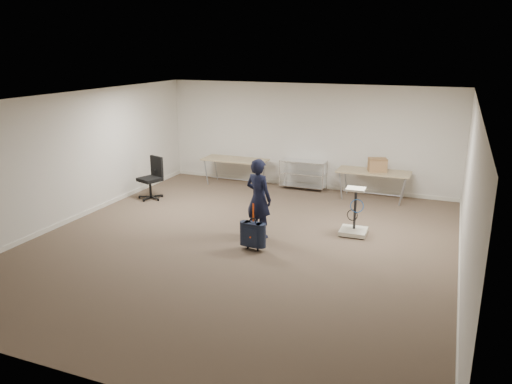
% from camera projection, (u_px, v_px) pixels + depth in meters
% --- Properties ---
extents(ground, '(9.00, 9.00, 0.00)m').
position_uv_depth(ground, '(241.00, 243.00, 9.81)').
color(ground, '#4C3A2E').
rests_on(ground, ground).
extents(room_shell, '(8.00, 9.00, 9.00)m').
position_uv_depth(room_shell, '(266.00, 219.00, 11.02)').
color(room_shell, beige).
rests_on(room_shell, ground).
extents(folding_table_left, '(1.80, 0.75, 0.73)m').
position_uv_depth(folding_table_left, '(235.00, 161.00, 13.82)').
color(folding_table_left, '#8C7655').
rests_on(folding_table_left, ground).
extents(folding_table_right, '(1.80, 0.75, 0.73)m').
position_uv_depth(folding_table_right, '(374.00, 173.00, 12.46)').
color(folding_table_right, '#8C7655').
rests_on(folding_table_right, ground).
extents(wire_shelf, '(1.22, 0.47, 0.80)m').
position_uv_depth(wire_shelf, '(303.00, 173.00, 13.43)').
color(wire_shelf, white).
rests_on(wire_shelf, ground).
extents(person, '(0.68, 0.54, 1.62)m').
position_uv_depth(person, '(259.00, 198.00, 9.94)').
color(person, black).
rests_on(person, ground).
extents(suitcase, '(0.35, 0.21, 0.92)m').
position_uv_depth(suitcase, '(253.00, 234.00, 9.39)').
color(suitcase, black).
rests_on(suitcase, ground).
extents(office_chair, '(0.64, 0.65, 1.06)m').
position_uv_depth(office_chair, '(152.00, 186.00, 12.64)').
color(office_chair, black).
rests_on(office_chair, ground).
extents(equipment_cart, '(0.55, 0.55, 0.99)m').
position_uv_depth(equipment_cart, '(354.00, 222.00, 10.20)').
color(equipment_cart, beige).
rests_on(equipment_cart, ground).
extents(cardboard_box, '(0.52, 0.45, 0.33)m').
position_uv_depth(cardboard_box, '(377.00, 165.00, 12.39)').
color(cardboard_box, '#9B6848').
rests_on(cardboard_box, folding_table_right).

